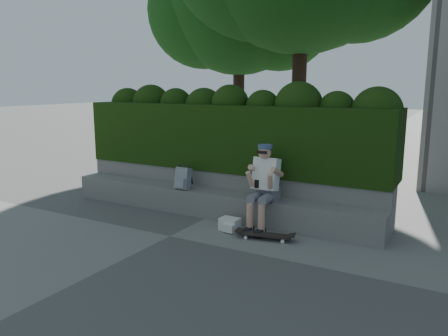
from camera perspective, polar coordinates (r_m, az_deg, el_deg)
The scene contains 8 objects.
ground at distance 6.90m, azimuth -7.07°, elevation -8.83°, with size 80.00×80.00×0.00m, color slate.
bench_ledge at distance 7.83m, azimuth -1.66°, elevation -4.65°, with size 6.00×0.45×0.45m, color gray.
planter_wall at distance 8.19m, azimuth 0.06°, elevation -2.87°, with size 6.00×0.50×0.75m, color gray.
hedge at distance 8.21m, azimuth 0.83°, elevation 4.09°, with size 6.00×1.00×1.20m, color black.
person at distance 7.04m, azimuth 5.28°, elevation -2.02°, with size 0.40×0.76×1.38m.
skateboard at distance 6.73m, azimuth 5.38°, elevation -8.69°, with size 0.83×0.37×0.08m.
backpack_plaid at distance 7.93m, azimuth -5.38°, elevation -1.35°, with size 0.27×0.14×0.39m, color #9FA0A4.
backpack_ground at distance 7.09m, azimuth 0.77°, elevation -7.34°, with size 0.31×0.22×0.20m, color white.
Camera 1 is at (3.90, -5.20, 2.31)m, focal length 35.00 mm.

